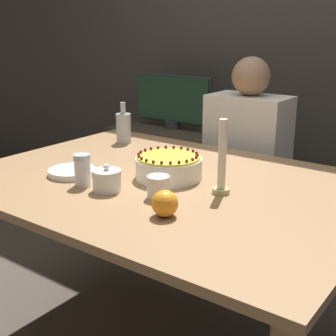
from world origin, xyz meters
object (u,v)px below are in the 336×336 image
Objects in this scene: sugar_shaker at (82,170)px; person_man_blue_shirt at (245,187)px; sugar_bowl at (107,180)px; bottle at (124,127)px; candle at (222,164)px; cake at (168,167)px; tv_monitor at (173,101)px.

person_man_blue_shirt reaches higher than sugar_shaker.
sugar_bowl is 0.51× the size of bottle.
candle is at bearing 110.59° from person_man_blue_shirt.
sugar_bowl is at bearing -53.19° from bottle.
sugar_bowl is at bearing -147.03° from candle.
sugar_bowl is 0.11m from sugar_shaker.
candle reaches higher than cake.
sugar_bowl is 0.71m from bottle.
tv_monitor is (-0.24, 0.75, 0.02)m from bottle.
candle is 0.89m from person_man_blue_shirt.
tv_monitor is (-1.01, 1.10, -0.01)m from candle.
cake is 0.96× the size of candle.
tv_monitor is (-0.56, 1.34, 0.03)m from sugar_shaker.
cake is 2.45× the size of sugar_bowl.
tv_monitor is at bearing -25.52° from person_man_blue_shirt.
person_man_blue_shirt is 0.88m from tv_monitor.
cake and sugar_bowl have the same top height.
cake is at bearing 51.78° from sugar_shaker.
candle is (0.34, 0.22, 0.07)m from sugar_bowl.
candle is at bearing -5.30° from cake.
sugar_bowl is 0.18× the size of tv_monitor.
sugar_shaker is 0.21× the size of tv_monitor.
candle is 0.84m from bottle.
tv_monitor is at bearing 125.07° from cake.
sugar_bowl is 0.09× the size of person_man_blue_shirt.
candle reaches higher than bottle.
cake is 0.79m from person_man_blue_shirt.
sugar_shaker is at bearing -128.22° from cake.
sugar_bowl is 0.39× the size of candle.
person_man_blue_shirt is (-0.03, 0.73, -0.30)m from cake.
bottle is at bearing 118.49° from sugar_shaker.
cake is 1.32m from tv_monitor.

